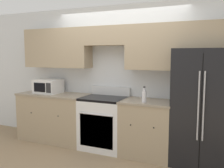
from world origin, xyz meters
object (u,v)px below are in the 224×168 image
at_px(refrigerator, 203,107).
at_px(bottle, 144,96).
at_px(microwave, 48,86).
at_px(oven_range, 104,123).

bearing_deg(refrigerator, bottle, -165.89).
distance_m(refrigerator, microwave, 2.93).
height_order(oven_range, refrigerator, refrigerator).
height_order(refrigerator, bottle, refrigerator).
xyz_separation_m(refrigerator, bottle, (-0.88, -0.22, 0.14)).
bearing_deg(bottle, oven_range, 169.44).
relative_size(refrigerator, microwave, 3.70).
height_order(oven_range, microwave, microwave).
height_order(refrigerator, microwave, refrigerator).
xyz_separation_m(oven_range, bottle, (0.79, -0.15, 0.56)).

